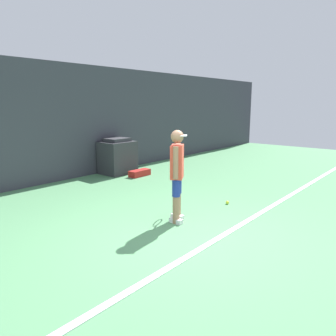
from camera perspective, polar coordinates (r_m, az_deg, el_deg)
ground_plane at (r=5.21m, az=2.06°, el=-11.75°), size 24.00×24.00×0.00m
back_wall at (r=8.58m, az=-24.02°, el=6.94°), size 24.00×0.10×3.07m
court_baseline at (r=4.94m, az=6.94°, el=-13.11°), size 21.60×0.10×0.01m
tennis_player at (r=5.59m, az=1.59°, el=-0.65°), size 0.81×0.56×1.59m
tennis_ball at (r=6.85m, az=10.30°, el=-5.93°), size 0.07×0.07×0.07m
covered_chair at (r=9.71m, az=-8.76°, el=1.98°), size 0.94×0.76×1.04m
equipment_bag at (r=9.32m, az=-4.96°, el=-0.87°), size 0.65×0.27×0.18m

